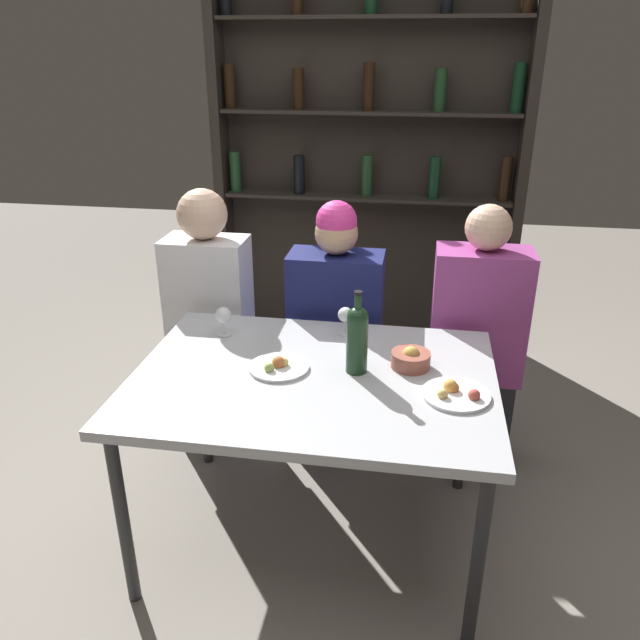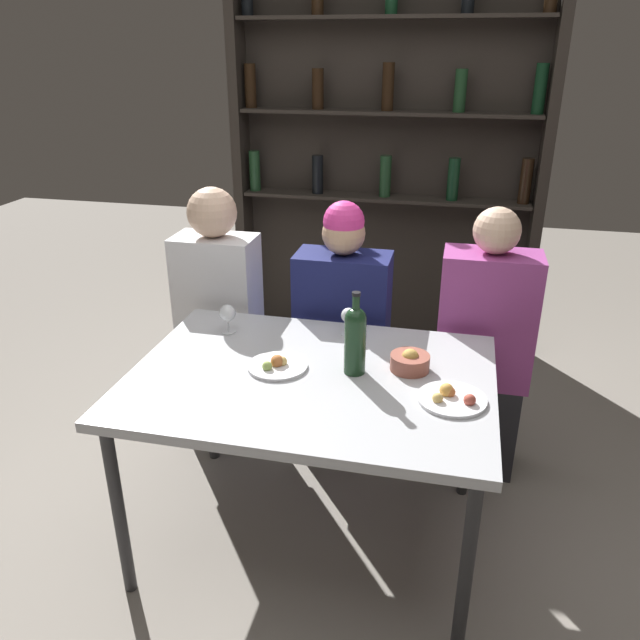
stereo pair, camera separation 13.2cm
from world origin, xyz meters
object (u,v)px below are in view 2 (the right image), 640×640
food_plate_0 (277,365)px  food_plate_1 (452,398)px  wine_bottle (355,337)px  snack_bowl (410,362)px  wine_glass_0 (227,314)px  seated_person_center (342,340)px  seated_person_left (220,324)px  seated_person_right (482,355)px  wine_glass_1 (349,317)px

food_plate_0 → food_plate_1: (0.62, -0.09, -0.00)m
wine_bottle → snack_bowl: wine_bottle is taller
wine_glass_0 → seated_person_center: bearing=41.5°
wine_glass_0 → food_plate_1: size_ratio=0.52×
seated_person_left → seated_person_center: seated_person_left is taller
seated_person_center → food_plate_1: bearing=-54.3°
wine_bottle → food_plate_0: 0.30m
wine_glass_0 → food_plate_0: size_ratio=0.54×
snack_bowl → seated_person_left: (-0.93, 0.51, -0.17)m
food_plate_0 → wine_glass_0: bearing=138.3°
food_plate_0 → seated_person_right: seated_person_right is taller
wine_glass_0 → food_plate_1: bearing=-20.6°
wine_glass_0 → wine_glass_1: 0.48m
food_plate_1 → wine_glass_1: bearing=134.8°
wine_glass_1 → seated_person_left: bearing=157.9°
wine_glass_1 → food_plate_1: size_ratio=0.50×
snack_bowl → seated_person_center: bearing=124.0°
wine_bottle → seated_person_center: 0.66m
wine_glass_0 → food_plate_0: 0.38m
food_plate_0 → food_plate_1: 0.63m
seated_person_left → wine_glass_0: bearing=-62.4°
wine_glass_1 → food_plate_1: wine_glass_1 is taller
seated_person_right → seated_person_center: bearing=180.0°
snack_bowl → food_plate_0: bearing=-168.7°
food_plate_1 → seated_person_right: bearing=80.1°
seated_person_center → snack_bowl: bearing=-56.0°
wine_glass_0 → food_plate_0: wine_glass_0 is taller
snack_bowl → seated_person_right: size_ratio=0.12×
seated_person_left → seated_person_center: 0.59m
food_plate_0 → seated_person_right: size_ratio=0.18×
seated_person_left → seated_person_right: seated_person_left is taller
seated_person_left → seated_person_right: (1.21, 0.00, -0.02)m
seated_person_center → seated_person_right: seated_person_right is taller
wine_glass_1 → food_plate_1: bearing=-45.2°
wine_bottle → seated_person_right: size_ratio=0.25×
wine_bottle → wine_glass_1: 0.32m
wine_glass_1 → seated_person_right: size_ratio=0.09×
food_plate_0 → food_plate_1: bearing=-8.3°
wine_glass_1 → seated_person_right: bearing=26.3°
wine_bottle → seated_person_center: (-0.15, 0.57, -0.30)m
wine_glass_0 → food_plate_1: (0.90, -0.34, -0.07)m
wine_bottle → snack_bowl: size_ratio=2.16×
snack_bowl → seated_person_right: (0.28, 0.51, -0.20)m
wine_glass_1 → snack_bowl: (0.27, -0.24, -0.05)m
food_plate_0 → seated_person_left: size_ratio=0.18×
wine_bottle → seated_person_right: bearing=50.9°
wine_glass_1 → food_plate_1: (0.42, -0.42, -0.07)m
wine_glass_1 → seated_person_left: (-0.66, 0.27, -0.22)m
wine_bottle → seated_person_center: seated_person_center is taller
food_plate_0 → snack_bowl: snack_bowl is taller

